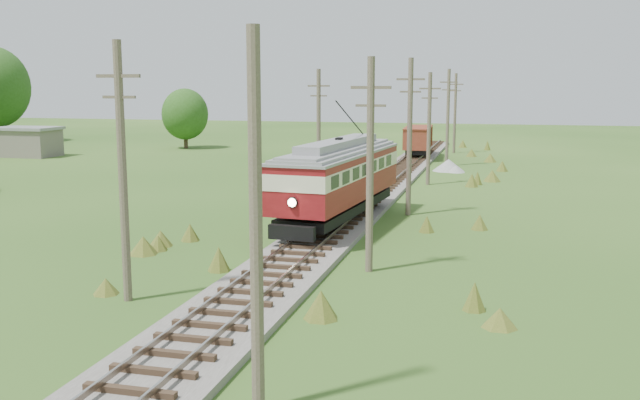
# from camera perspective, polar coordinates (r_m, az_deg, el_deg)

# --- Properties ---
(railbed_main) EXTENTS (3.60, 96.00, 0.57)m
(railbed_main) POSITION_cam_1_polar(r_m,az_deg,el_deg) (45.14, 3.52, -0.11)
(railbed_main) COLOR #605B54
(railbed_main) RESTS_ON ground
(streetcar) EXTENTS (4.36, 13.58, 6.15)m
(streetcar) POSITION_cam_1_polar(r_m,az_deg,el_deg) (37.88, 1.52, 2.10)
(streetcar) COLOR black
(streetcar) RESTS_ON ground
(gondola) EXTENTS (3.08, 8.18, 2.67)m
(gondola) POSITION_cam_1_polar(r_m,az_deg,el_deg) (73.66, 7.85, 4.87)
(gondola) COLOR black
(gondola) RESTS_ON ground
(gravel_pile) EXTENTS (2.88, 3.05, 1.05)m
(gravel_pile) POSITION_cam_1_polar(r_m,az_deg,el_deg) (63.23, 10.33, 2.72)
(gravel_pile) COLOR gray
(gravel_pile) RESTS_ON ground
(utility_pole_r_1) EXTENTS (0.30, 0.30, 8.80)m
(utility_pole_r_1) POSITION_cam_1_polar(r_m,az_deg,el_deg) (15.97, -5.15, -2.09)
(utility_pole_r_1) COLOR brown
(utility_pole_r_1) RESTS_ON ground
(utility_pole_r_2) EXTENTS (1.60, 0.30, 8.60)m
(utility_pole_r_2) POSITION_cam_1_polar(r_m,az_deg,el_deg) (28.38, 4.03, 2.95)
(utility_pole_r_2) COLOR brown
(utility_pole_r_2) RESTS_ON ground
(utility_pole_r_3) EXTENTS (1.60, 0.30, 9.00)m
(utility_pole_r_3) POSITION_cam_1_polar(r_m,az_deg,el_deg) (41.18, 7.18, 5.15)
(utility_pole_r_3) COLOR brown
(utility_pole_r_3) RESTS_ON ground
(utility_pole_r_4) EXTENTS (1.60, 0.30, 8.40)m
(utility_pole_r_4) POSITION_cam_1_polar(r_m,az_deg,el_deg) (54.11, 8.72, 5.76)
(utility_pole_r_4) COLOR brown
(utility_pole_r_4) RESTS_ON ground
(utility_pole_r_5) EXTENTS (1.60, 0.30, 8.90)m
(utility_pole_r_5) POSITION_cam_1_polar(r_m,az_deg,el_deg) (67.00, 10.19, 6.59)
(utility_pole_r_5) COLOR brown
(utility_pole_r_5) RESTS_ON ground
(utility_pole_r_6) EXTENTS (1.60, 0.30, 8.70)m
(utility_pole_r_6) POSITION_cam_1_polar(r_m,az_deg,el_deg) (79.98, 10.75, 6.91)
(utility_pole_r_6) COLOR brown
(utility_pole_r_6) RESTS_ON ground
(utility_pole_l_a) EXTENTS (1.60, 0.30, 9.00)m
(utility_pole_l_a) POSITION_cam_1_polar(r_m,az_deg,el_deg) (25.29, -15.53, 2.32)
(utility_pole_l_a) COLOR brown
(utility_pole_l_a) RESTS_ON ground
(utility_pole_l_b) EXTENTS (1.60, 0.30, 8.60)m
(utility_pole_l_b) POSITION_cam_1_polar(r_m,az_deg,el_deg) (51.48, -0.11, 5.80)
(utility_pole_l_b) COLOR brown
(utility_pole_l_b) RESTS_ON ground
(tree_mid_a) EXTENTS (5.46, 5.46, 7.03)m
(tree_mid_a) POSITION_cam_1_polar(r_m,az_deg,el_deg) (85.91, -10.75, 6.76)
(tree_mid_a) COLOR #38281C
(tree_mid_a) RESTS_ON ground
(shed) EXTENTS (6.40, 4.40, 3.10)m
(shed) POSITION_cam_1_polar(r_m,az_deg,el_deg) (81.04, -22.37, 4.35)
(shed) COLOR slate
(shed) RESTS_ON ground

